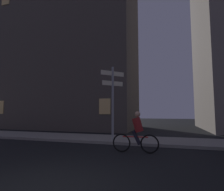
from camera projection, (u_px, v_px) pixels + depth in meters
sidewalk_kerb at (119, 139)px, 9.81m from camera, size 40.00×2.50×0.14m
signpost at (113, 96)px, 9.42m from camera, size 1.01×1.01×3.85m
cyclist at (137, 133)px, 7.00m from camera, size 1.82×0.34×1.61m
building_left_block at (70, 38)px, 18.94m from camera, size 13.67×6.83×18.87m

